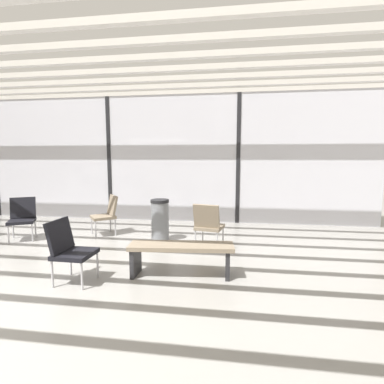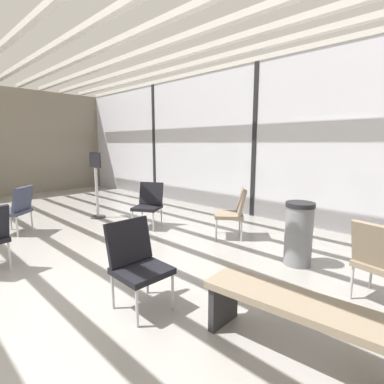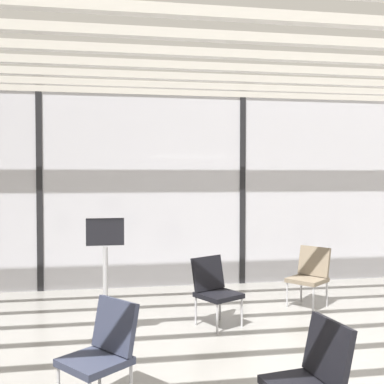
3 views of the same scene
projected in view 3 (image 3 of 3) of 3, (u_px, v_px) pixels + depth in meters
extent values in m
cube|color=silver|center=(242.00, 191.00, 8.30)|extent=(14.00, 0.08, 3.34)
cube|color=black|center=(40.00, 192.00, 7.73)|extent=(0.10, 0.12, 3.34)
cube|color=black|center=(242.00, 191.00, 8.30)|extent=(0.10, 0.12, 3.34)
cube|color=beige|center=(356.00, 22.00, 4.33)|extent=(13.72, 0.12, 0.10)
cube|color=beige|center=(325.00, 42.00, 4.99)|extent=(13.72, 0.12, 0.10)
cube|color=beige|center=(300.00, 57.00, 5.64)|extent=(13.72, 0.12, 0.10)
cube|color=beige|center=(281.00, 70.00, 6.29)|extent=(13.72, 0.12, 0.10)
cube|color=beige|center=(266.00, 80.00, 6.94)|extent=(13.72, 0.12, 0.10)
cube|color=beige|center=(253.00, 88.00, 7.59)|extent=(13.72, 0.12, 0.10)
cube|color=beige|center=(242.00, 95.00, 8.24)|extent=(13.72, 0.12, 0.10)
ellipsoid|color=#B2BCD6|center=(184.00, 166.00, 14.16)|extent=(11.03, 4.48, 4.48)
sphere|color=gray|center=(11.00, 166.00, 13.33)|extent=(2.47, 2.47, 2.47)
sphere|color=black|center=(77.00, 151.00, 11.62)|extent=(0.28, 0.28, 0.28)
sphere|color=black|center=(113.00, 151.00, 11.76)|extent=(0.28, 0.28, 0.28)
sphere|color=black|center=(148.00, 151.00, 11.91)|extent=(0.28, 0.28, 0.28)
sphere|color=black|center=(183.00, 152.00, 12.06)|extent=(0.28, 0.28, 0.28)
cube|color=black|center=(219.00, 295.00, 5.93)|extent=(0.65, 0.65, 0.06)
cube|color=black|center=(208.00, 273.00, 6.09)|extent=(0.49, 0.35, 0.44)
cylinder|color=#BCBCC1|center=(217.00, 319.00, 5.64)|extent=(0.03, 0.03, 0.37)
cylinder|color=#BCBCC1|center=(242.00, 312.00, 5.90)|extent=(0.03, 0.03, 0.37)
cylinder|color=#BCBCC1|center=(196.00, 311.00, 5.97)|extent=(0.03, 0.03, 0.37)
cylinder|color=#BCBCC1|center=(220.00, 305.00, 6.23)|extent=(0.03, 0.03, 0.37)
cube|color=black|center=(328.00, 350.00, 3.39)|extent=(0.22, 0.50, 0.44)
cube|color=#7F705B|center=(307.00, 280.00, 6.80)|extent=(0.67, 0.67, 0.06)
cube|color=#7F705B|center=(314.00, 261.00, 6.95)|extent=(0.41, 0.46, 0.44)
cylinder|color=#BCBCC1|center=(287.00, 295.00, 6.79)|extent=(0.03, 0.03, 0.37)
cylinder|color=#BCBCC1|center=(313.00, 300.00, 6.51)|extent=(0.03, 0.03, 0.37)
cylinder|color=#BCBCC1|center=(301.00, 289.00, 7.10)|extent=(0.03, 0.03, 0.37)
cylinder|color=#BCBCC1|center=(327.00, 294.00, 6.82)|extent=(0.03, 0.03, 0.37)
cube|color=#33384C|center=(95.00, 362.00, 3.80)|extent=(0.68, 0.68, 0.06)
cube|color=#33384C|center=(115.00, 325.00, 3.95)|extent=(0.41, 0.46, 0.44)
cylinder|color=#BCBCC1|center=(100.00, 372.00, 4.10)|extent=(0.03, 0.03, 0.37)
cylinder|color=#333333|center=(106.00, 339.00, 5.43)|extent=(0.32, 0.32, 0.03)
cylinder|color=#B2B2B7|center=(106.00, 294.00, 5.41)|extent=(0.06, 0.06, 1.10)
cube|color=black|center=(105.00, 232.00, 5.39)|extent=(0.44, 0.03, 0.32)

